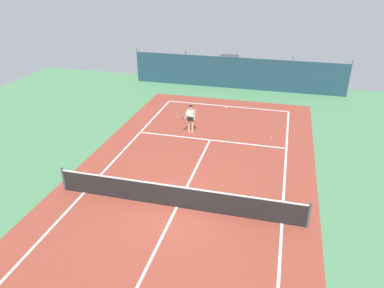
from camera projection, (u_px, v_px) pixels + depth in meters
ground_plane at (177, 207)px, 14.63m from camera, size 36.00×36.00×0.00m
court_surface at (177, 207)px, 14.63m from camera, size 11.02×26.60×0.01m
tennis_net at (177, 197)px, 14.41m from camera, size 10.12×0.10×1.10m
back_fence at (237, 78)px, 28.68m from camera, size 16.30×0.98×2.70m
tennis_player at (191, 117)px, 20.67m from camera, size 0.76×0.72×1.64m
tennis_ball_near_player at (271, 137)px, 20.41m from camera, size 0.07×0.07×0.07m
tennis_ball_midcourt at (177, 117)px, 23.15m from camera, size 0.07×0.07×0.07m
parked_car at (228, 66)px, 31.31m from camera, size 2.04×4.21×1.68m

